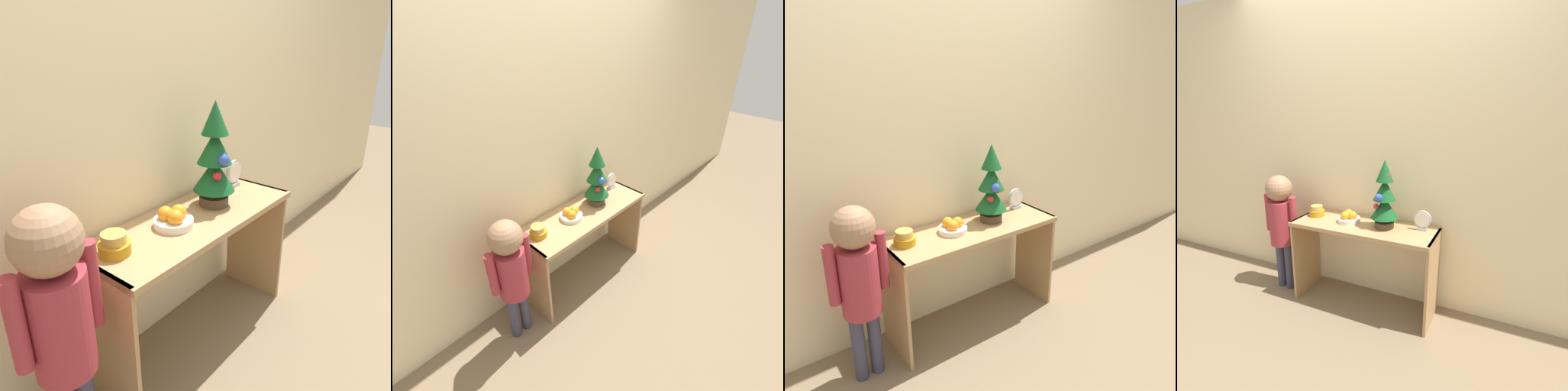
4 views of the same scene
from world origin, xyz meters
TOP-DOWN VIEW (x-y plane):
  - ground_plane at (0.00, 0.00)m, footprint 12.00×12.00m
  - back_wall at (0.00, 0.45)m, footprint 7.00×0.05m
  - console_table at (0.00, 0.20)m, footprint 1.13×0.40m
  - mini_tree at (0.16, 0.22)m, footprint 0.21×0.21m
  - fruit_bowl at (-0.14, 0.22)m, footprint 0.18×0.18m
  - singing_bowl at (-0.45, 0.23)m, footprint 0.13×0.13m
  - desk_clock at (0.44, 0.29)m, footprint 0.13×0.04m
  - child_figure at (-0.76, 0.14)m, footprint 0.32×0.22m

SIDE VIEW (x-z plane):
  - ground_plane at x=0.00m, z-range 0.00..0.00m
  - console_table at x=0.00m, z-range 0.19..0.88m
  - child_figure at x=-0.76m, z-range 0.15..1.18m
  - fruit_bowl at x=-0.14m, z-range 0.68..0.78m
  - singing_bowl at x=-0.45m, z-range 0.69..0.78m
  - desk_clock at x=0.44m, z-range 0.69..0.84m
  - mini_tree at x=0.16m, z-range 0.68..1.19m
  - back_wall at x=0.00m, z-range 0.00..2.50m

